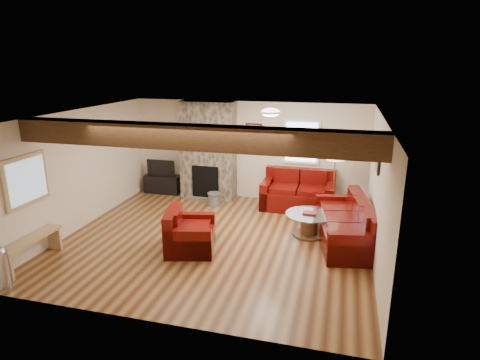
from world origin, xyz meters
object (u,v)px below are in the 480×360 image
object	(u,v)px
armchair_red	(190,230)
tv_cabinet	(163,184)
television	(162,167)
floor_lamp	(335,157)
loveseat	(298,190)
coffee_table	(309,225)
sofa_three	(344,221)

from	to	relation	value
armchair_red	tv_cabinet	world-z (taller)	armchair_red
armchair_red	television	xyz separation A→B (m)	(-2.01, 3.06, 0.31)
tv_cabinet	floor_lamp	world-z (taller)	floor_lamp
armchair_red	floor_lamp	world-z (taller)	floor_lamp
armchair_red	television	size ratio (longest dim) A/B	1.27
loveseat	coffee_table	size ratio (longest dim) A/B	1.78
sofa_three	loveseat	world-z (taller)	loveseat
coffee_table	floor_lamp	distance (m)	1.82
armchair_red	coffee_table	size ratio (longest dim) A/B	1.01
sofa_three	tv_cabinet	distance (m)	5.20
floor_lamp	tv_cabinet	bearing A→B (deg)	174.06
loveseat	floor_lamp	world-z (taller)	floor_lamp
coffee_table	television	bearing A→B (deg)	155.89
tv_cabinet	floor_lamp	size ratio (longest dim) A/B	0.61
loveseat	coffee_table	xyz separation A→B (m)	(0.41, -1.54, -0.22)
tv_cabinet	television	xyz separation A→B (m)	(0.00, 0.00, 0.47)
coffee_table	floor_lamp	xyz separation A→B (m)	(0.41, 1.37, 1.12)
sofa_three	floor_lamp	size ratio (longest dim) A/B	1.39
armchair_red	television	distance (m)	3.68
loveseat	floor_lamp	xyz separation A→B (m)	(0.82, -0.17, 0.90)
sofa_three	loveseat	xyz separation A→B (m)	(-1.11, 1.66, 0.03)
loveseat	tv_cabinet	distance (m)	3.72
coffee_table	tv_cabinet	distance (m)	4.51
loveseat	television	size ratio (longest dim) A/B	2.22
sofa_three	television	size ratio (longest dim) A/B	2.84
tv_cabinet	floor_lamp	distance (m)	4.69
loveseat	armchair_red	size ratio (longest dim) A/B	1.75
sofa_three	coffee_table	world-z (taller)	sofa_three
tv_cabinet	television	distance (m)	0.47
armchair_red	tv_cabinet	distance (m)	3.67
armchair_red	coffee_table	xyz separation A→B (m)	(2.11, 1.22, -0.16)
sofa_three	coffee_table	distance (m)	0.73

